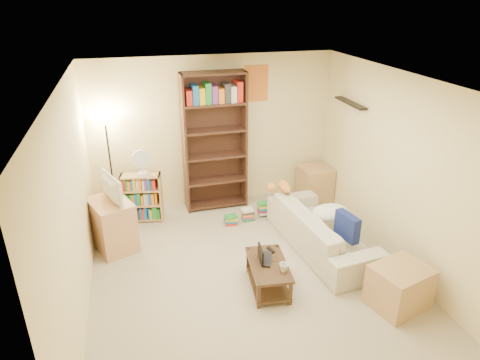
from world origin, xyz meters
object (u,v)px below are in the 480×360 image
object	(u,v)px
laptop	(270,259)
television	(108,189)
tall_bookshelf	(215,139)
desk_fan	(142,161)
sofa	(322,229)
side_table	(315,183)
mug	(284,267)
end_cabinet	(399,287)
tv_stand	(113,225)
short_bookshelf	(142,198)
floor_lamp	(107,140)
coffee_table	(268,273)
tabby_cat	(282,187)

from	to	relation	value
laptop	television	bearing A→B (deg)	75.67
tall_bookshelf	desk_fan	world-z (taller)	tall_bookshelf
sofa	side_table	distance (m)	1.60
side_table	mug	bearing A→B (deg)	-121.52
side_table	end_cabinet	xyz separation A→B (m)	(-0.21, -2.87, -0.04)
television	side_table	size ratio (longest dim) A/B	1.10
desk_fan	end_cabinet	distance (m)	3.98
tv_stand	television	world-z (taller)	television
short_bookshelf	floor_lamp	world-z (taller)	floor_lamp
laptop	floor_lamp	xyz separation A→B (m)	(-1.85, 2.29, 0.96)
desk_fan	laptop	bearing A→B (deg)	-56.04
coffee_table	short_bookshelf	size ratio (longest dim) A/B	1.07
desk_fan	side_table	world-z (taller)	desk_fan
sofa	coffee_table	xyz separation A→B (m)	(-1.02, -0.67, -0.08)
coffee_table	end_cabinet	world-z (taller)	end_cabinet
tabby_cat	laptop	size ratio (longest dim) A/B	1.25
desk_fan	side_table	size ratio (longest dim) A/B	0.71
tv_stand	end_cabinet	world-z (taller)	tv_stand
tabby_cat	end_cabinet	world-z (taller)	tabby_cat
television	short_bookshelf	xyz separation A→B (m)	(0.45, 0.72, -0.53)
tall_bookshelf	side_table	distance (m)	1.97
laptop	desk_fan	world-z (taller)	desk_fan
coffee_table	tall_bookshelf	xyz separation A→B (m)	(-0.16, 2.34, 0.98)
mug	end_cabinet	size ratio (longest dim) A/B	0.22
coffee_table	tv_stand	xyz separation A→B (m)	(-1.84, 1.43, 0.15)
laptop	tall_bookshelf	bearing A→B (deg)	26.91
short_bookshelf	desk_fan	world-z (taller)	desk_fan
tabby_cat	mug	xyz separation A→B (m)	(-0.55, -1.61, -0.26)
sofa	tv_stand	bearing A→B (deg)	69.14
tall_bookshelf	floor_lamp	bearing A→B (deg)	178.87
mug	tall_bookshelf	distance (m)	2.68
sofa	tall_bookshelf	size ratio (longest dim) A/B	0.93
laptop	desk_fan	distance (m)	2.56
mug	floor_lamp	world-z (taller)	floor_lamp
television	floor_lamp	world-z (taller)	floor_lamp
tall_bookshelf	end_cabinet	size ratio (longest dim) A/B	3.66
tabby_cat	television	bearing A→B (deg)	179.64
mug	floor_lamp	xyz separation A→B (m)	(-1.94, 2.54, 0.92)
tabby_cat	floor_lamp	world-z (taller)	floor_lamp
tall_bookshelf	side_table	xyz separation A→B (m)	(1.74, -0.17, -0.90)
desk_fan	floor_lamp	xyz separation A→B (m)	(-0.47, 0.23, 0.31)
tall_bookshelf	sofa	bearing A→B (deg)	-55.94
laptop	end_cabinet	size ratio (longest dim) A/B	0.61
sofa	end_cabinet	world-z (taller)	sofa
coffee_table	mug	size ratio (longest dim) A/B	6.18
tv_stand	floor_lamp	bearing A→B (deg)	66.90
sofa	short_bookshelf	xyz separation A→B (m)	(-2.41, 1.48, 0.10)
side_table	end_cabinet	bearing A→B (deg)	-94.23
mug	tv_stand	distance (m)	2.56
tabby_cat	tv_stand	world-z (taller)	tabby_cat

